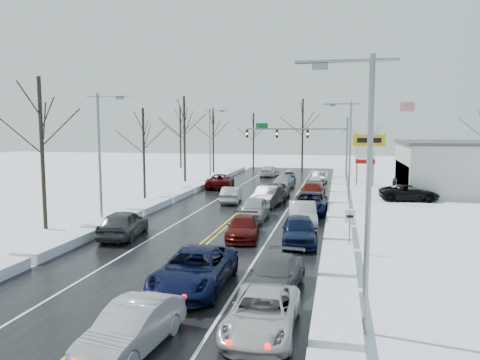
% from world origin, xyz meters
% --- Properties ---
extents(ground, '(160.00, 160.00, 0.00)m').
position_xyz_m(ground, '(0.00, 0.00, 0.00)').
color(ground, white).
rests_on(ground, ground).
extents(road_surface, '(14.00, 84.00, 0.01)m').
position_xyz_m(road_surface, '(0.00, 2.00, 0.01)').
color(road_surface, black).
rests_on(road_surface, ground).
extents(snow_bank_left, '(1.61, 72.00, 0.54)m').
position_xyz_m(snow_bank_left, '(-7.60, 2.00, 0.00)').
color(snow_bank_left, white).
rests_on(snow_bank_left, ground).
extents(snow_bank_right, '(1.61, 72.00, 0.54)m').
position_xyz_m(snow_bank_right, '(7.60, 2.00, 0.00)').
color(snow_bank_right, white).
rests_on(snow_bank_right, ground).
extents(traffic_signal_mast, '(13.28, 0.39, 8.00)m').
position_xyz_m(traffic_signal_mast, '(3.45, 27.99, 5.48)').
color(traffic_signal_mast, slate).
rests_on(traffic_signal_mast, ground).
extents(tires_plus_sign, '(3.20, 0.34, 6.00)m').
position_xyz_m(tires_plus_sign, '(10.50, 15.99, 4.99)').
color(tires_plus_sign, slate).
rests_on(tires_plus_sign, ground).
extents(used_vehicles_sign, '(2.20, 0.22, 4.65)m').
position_xyz_m(used_vehicles_sign, '(10.50, 22.00, 3.32)').
color(used_vehicles_sign, slate).
rests_on(used_vehicles_sign, ground).
extents(speed_limit_sign, '(0.55, 0.09, 2.35)m').
position_xyz_m(speed_limit_sign, '(8.20, -8.00, 1.63)').
color(speed_limit_sign, slate).
rests_on(speed_limit_sign, ground).
extents(flagpole, '(1.87, 1.20, 10.00)m').
position_xyz_m(flagpole, '(15.17, 30.00, 5.93)').
color(flagpole, silver).
rests_on(flagpole, ground).
extents(streetlight_se, '(3.20, 0.25, 9.00)m').
position_xyz_m(streetlight_se, '(8.30, -18.00, 5.31)').
color(streetlight_se, slate).
rests_on(streetlight_se, ground).
extents(streetlight_ne, '(3.20, 0.25, 9.00)m').
position_xyz_m(streetlight_ne, '(8.30, 10.00, 5.31)').
color(streetlight_ne, slate).
rests_on(streetlight_ne, ground).
extents(streetlight_sw, '(3.20, 0.25, 9.00)m').
position_xyz_m(streetlight_sw, '(-8.30, -4.00, 5.31)').
color(streetlight_sw, slate).
rests_on(streetlight_sw, ground).
extents(streetlight_nw, '(3.20, 0.25, 9.00)m').
position_xyz_m(streetlight_nw, '(-8.30, 24.00, 5.31)').
color(streetlight_nw, slate).
rests_on(streetlight_nw, ground).
extents(tree_left_b, '(4.00, 4.00, 10.00)m').
position_xyz_m(tree_left_b, '(-11.50, -6.00, 6.99)').
color(tree_left_b, '#2D231C').
rests_on(tree_left_b, ground).
extents(tree_left_c, '(3.40, 3.40, 8.50)m').
position_xyz_m(tree_left_c, '(-10.50, 8.00, 5.94)').
color(tree_left_c, '#2D231C').
rests_on(tree_left_c, ground).
extents(tree_left_d, '(4.20, 4.20, 10.50)m').
position_xyz_m(tree_left_d, '(-11.20, 22.00, 7.33)').
color(tree_left_d, '#2D231C').
rests_on(tree_left_d, ground).
extents(tree_left_e, '(3.80, 3.80, 9.50)m').
position_xyz_m(tree_left_e, '(-10.80, 34.00, 6.64)').
color(tree_left_e, '#2D231C').
rests_on(tree_left_e, ground).
extents(tree_far_a, '(4.00, 4.00, 10.00)m').
position_xyz_m(tree_far_a, '(-18.00, 40.00, 6.99)').
color(tree_far_a, '#2D231C').
rests_on(tree_far_a, ground).
extents(tree_far_b, '(3.60, 3.60, 9.00)m').
position_xyz_m(tree_far_b, '(-6.00, 41.00, 6.29)').
color(tree_far_b, '#2D231C').
rests_on(tree_far_b, ground).
extents(tree_far_c, '(4.40, 4.40, 11.00)m').
position_xyz_m(tree_far_c, '(2.00, 39.00, 7.68)').
color(tree_far_c, '#2D231C').
rests_on(tree_far_c, ground).
extents(tree_far_d, '(3.40, 3.40, 8.50)m').
position_xyz_m(tree_far_d, '(12.00, 40.50, 5.94)').
color(tree_far_d, '#2D231C').
rests_on(tree_far_d, ground).
extents(queued_car_1, '(2.02, 4.57, 1.46)m').
position_xyz_m(queued_car_1, '(1.56, -20.71, 0.00)').
color(queued_car_1, '#A3A5AB').
rests_on(queued_car_1, ground).
extents(queued_car_2, '(2.78, 5.94, 1.64)m').
position_xyz_m(queued_car_2, '(1.74, -15.04, 0.00)').
color(queued_car_2, black).
rests_on(queued_car_2, ground).
extents(queued_car_3, '(2.41, 4.80, 1.34)m').
position_xyz_m(queued_car_3, '(1.94, -5.97, 0.00)').
color(queued_car_3, '#470B09').
rests_on(queued_car_3, ground).
extents(queued_car_4, '(2.02, 4.82, 1.63)m').
position_xyz_m(queued_car_4, '(1.58, -0.27, 0.00)').
color(queued_car_4, '#A4A6AC').
rests_on(queued_car_4, ground).
extents(queued_car_5, '(2.45, 5.42, 1.72)m').
position_xyz_m(queued_car_5, '(1.66, 5.94, 0.00)').
color(queued_car_5, '#3D3F42').
rests_on(queued_car_5, ground).
extents(queued_car_6, '(2.54, 5.41, 1.50)m').
position_xyz_m(queued_car_6, '(1.72, 9.91, 0.00)').
color(queued_car_6, '#434548').
rests_on(queued_car_6, ground).
extents(queued_car_7, '(2.52, 5.05, 1.41)m').
position_xyz_m(queued_car_7, '(1.58, 17.52, 0.00)').
color(queued_car_7, '#95989C').
rests_on(queued_car_7, ground).
extents(queued_car_8, '(1.77, 4.04, 1.35)m').
position_xyz_m(queued_car_8, '(1.61, 23.39, 0.00)').
color(queued_car_8, black).
rests_on(queued_car_8, ground).
extents(queued_car_10, '(2.26, 4.84, 1.34)m').
position_xyz_m(queued_car_10, '(5.20, -18.70, 0.00)').
color(queued_car_10, '#B9B9BB').
rests_on(queued_car_10, ground).
extents(queued_car_11, '(2.45, 4.85, 1.35)m').
position_xyz_m(queued_car_11, '(5.07, -14.60, 0.00)').
color(queued_car_11, '#45484B').
rests_on(queued_car_11, ground).
extents(queued_car_12, '(2.39, 4.98, 1.64)m').
position_xyz_m(queued_car_12, '(5.38, -6.59, 0.00)').
color(queued_car_12, black).
rests_on(queued_car_12, ground).
extents(queued_car_13, '(2.41, 5.29, 1.68)m').
position_xyz_m(queued_car_13, '(5.21, -1.95, 0.00)').
color(queued_car_13, '#929499').
rests_on(queued_car_13, ground).
extents(queued_car_14, '(2.76, 5.75, 1.58)m').
position_xyz_m(queued_car_14, '(5.36, 3.52, 0.00)').
color(queued_car_14, black).
rests_on(queued_car_14, ground).
extents(queued_car_15, '(2.43, 5.49, 1.57)m').
position_xyz_m(queued_car_15, '(5.18, 10.19, 0.00)').
color(queued_car_15, '#53130B').
rests_on(queued_car_15, ground).
extents(queued_car_16, '(1.97, 4.32, 1.43)m').
position_xyz_m(queued_car_16, '(5.08, 17.23, 0.00)').
color(queued_car_16, silver).
rests_on(queued_car_16, ground).
extents(queued_car_17, '(1.91, 4.52, 1.45)m').
position_xyz_m(queued_car_17, '(5.30, 23.40, 0.00)').
color(queued_car_17, '#474A4D').
rests_on(queued_car_17, ground).
extents(oncoming_car_0, '(1.95, 4.52, 1.45)m').
position_xyz_m(oncoming_car_0, '(-1.79, 7.02, 0.00)').
color(oncoming_car_0, '#9A9CA1').
rests_on(oncoming_car_0, ground).
extents(oncoming_car_1, '(3.20, 5.96, 1.59)m').
position_xyz_m(oncoming_car_1, '(-5.27, 16.64, 0.00)').
color(oncoming_car_1, '#4F0A0A').
rests_on(oncoming_car_1, ground).
extents(oncoming_car_2, '(2.46, 5.13, 1.44)m').
position_xyz_m(oncoming_car_2, '(-1.76, 29.97, 0.00)').
color(oncoming_car_2, silver).
rests_on(oncoming_car_2, ground).
extents(oncoming_car_3, '(2.63, 5.26, 1.72)m').
position_xyz_m(oncoming_car_3, '(-5.29, -7.19, 0.00)').
color(oncoming_car_3, '#393C3E').
rests_on(oncoming_car_3, ground).
extents(parked_car_0, '(5.45, 2.84, 1.47)m').
position_xyz_m(parked_car_0, '(13.92, 11.53, 0.00)').
color(parked_car_0, black).
rests_on(parked_car_0, ground).
extents(parked_car_1, '(2.05, 4.67, 1.33)m').
position_xyz_m(parked_car_1, '(17.12, 16.96, 0.00)').
color(parked_car_1, '#393B3D').
rests_on(parked_car_1, ground).
extents(parked_car_2, '(2.47, 5.07, 1.67)m').
position_xyz_m(parked_car_2, '(14.87, 21.62, 0.00)').
color(parked_car_2, black).
rests_on(parked_car_2, ground).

